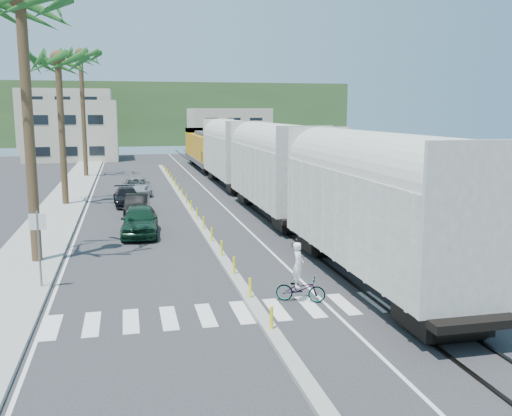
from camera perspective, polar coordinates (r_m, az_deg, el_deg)
The scene contains 16 objects.
ground at distance 21.16m, azimuth -1.18°, elevation -8.48°, with size 140.00×140.00×0.00m, color #28282B.
sidewalk at distance 45.38m, azimuth -18.38°, elevation 0.92°, with size 3.00×90.00×0.15m, color gray.
rails at distance 48.99m, azimuth -2.13°, elevation 1.97°, with size 1.56×100.00×0.06m.
median at distance 40.39m, azimuth -6.96°, elevation 0.33°, with size 0.45×60.00×0.85m.
crosswalk at distance 19.31m, azimuth 0.05°, elevation -10.26°, with size 14.00×2.20×0.01m, color silver.
lane_markings at distance 45.22m, azimuth -10.34°, elevation 1.14°, with size 9.42×90.00×0.01m.
freight_train at distance 41.61m, azimuth -0.27°, elevation 4.59°, with size 3.00×60.94×5.85m.
palm_trees at distance 42.79m, azimuth -18.90°, elevation 14.82°, with size 3.50×37.20×13.75m.
street_sign at distance 22.41m, azimuth -20.92°, elevation -2.87°, with size 0.60×0.08×3.00m.
buildings at distance 91.41m, azimuth -14.52°, elevation 7.97°, with size 38.00×27.00×10.00m.
hillside at distance 119.76m, azimuth -11.11°, elevation 9.21°, with size 80.00×20.00×12.00m, color #385628.
car_lead at distance 31.13m, azimuth -11.54°, elevation -1.24°, with size 2.18×4.82×1.61m, color black.
car_second at distance 37.18m, azimuth -11.81°, elevation 0.29°, with size 1.75×4.14×1.33m, color black.
car_third at distance 41.12m, azimuth -12.78°, elevation 1.10°, with size 2.04×4.44×1.26m, color black.
car_rear at distance 46.35m, azimuth -11.88°, elevation 2.13°, with size 2.30×4.89×1.35m, color #B0B2B5.
cyclist at distance 20.10m, azimuth 4.43°, elevation -7.52°, with size 1.88×2.17×2.13m.
Camera 1 is at (-4.07, -19.69, 6.59)m, focal length 40.00 mm.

